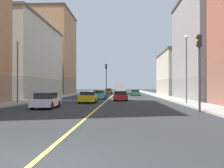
# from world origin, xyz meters

# --- Properties ---
(ground_plane) EXTENTS (400.00, 400.00, 0.00)m
(ground_plane) POSITION_xyz_m (0.00, 0.00, 0.00)
(ground_plane) COLOR #292D2F
(ground_plane) RESTS_ON ground
(sidewalk_left) EXTENTS (2.85, 168.00, 0.15)m
(sidewalk_left) POSITION_xyz_m (9.62, 49.00, 0.07)
(sidewalk_left) COLOR #9E9B93
(sidewalk_left) RESTS_ON ground
(sidewalk_right) EXTENTS (2.85, 168.00, 0.15)m
(sidewalk_right) POSITION_xyz_m (-9.62, 49.00, 0.07)
(sidewalk_right) COLOR #9E9B93
(sidewalk_right) RESTS_ON ground
(lane_center_stripe) EXTENTS (0.16, 154.00, 0.01)m
(lane_center_stripe) POSITION_xyz_m (0.00, 49.00, 0.01)
(lane_center_stripe) COLOR #E5D14C
(lane_center_stripe) RESTS_ON ground
(building_left_mid) EXTENTS (9.15, 17.46, 15.37)m
(building_left_mid) POSITION_xyz_m (15.48, 33.03, 7.69)
(building_left_mid) COLOR slate
(building_left_mid) RESTS_ON ground
(building_left_far) EXTENTS (9.15, 19.00, 9.73)m
(building_left_far) POSITION_xyz_m (15.48, 54.54, 4.88)
(building_left_far) COLOR #9D9688
(building_left_far) RESTS_ON ground
(building_right_midblock) EXTENTS (9.15, 23.13, 13.22)m
(building_right_midblock) POSITION_xyz_m (-15.48, 39.69, 6.62)
(building_right_midblock) COLOR #9D9688
(building_right_midblock) RESTS_ON ground
(building_right_distant) EXTENTS (9.15, 16.15, 20.87)m
(building_right_distant) POSITION_xyz_m (-15.48, 60.68, 10.45)
(building_right_distant) COLOR #8F6B4F
(building_right_distant) RESTS_ON ground
(traffic_light_left_near) EXTENTS (0.40, 0.32, 5.67)m
(traffic_light_left_near) POSITION_xyz_m (7.78, 13.27, 3.69)
(traffic_light_left_near) COLOR #2D2D2D
(traffic_light_left_near) RESTS_ON ground
(traffic_light_median_far) EXTENTS (0.40, 0.32, 5.91)m
(traffic_light_median_far) POSITION_xyz_m (-0.75, 40.39, 3.83)
(traffic_light_median_far) COLOR #2D2D2D
(traffic_light_median_far) RESTS_ON ground
(street_lamp_left_near) EXTENTS (0.36, 0.36, 7.08)m
(street_lamp_left_near) POSITION_xyz_m (8.79, 21.47, 4.45)
(street_lamp_left_near) COLOR #4C4C51
(street_lamp_left_near) RESTS_ON ground
(street_lamp_right_near) EXTENTS (0.36, 0.36, 6.57)m
(street_lamp_right_near) POSITION_xyz_m (-8.79, 20.81, 4.17)
(street_lamp_right_near) COLOR #4C4C51
(street_lamp_right_near) RESTS_ON ground
(car_red) EXTENTS (2.01, 4.06, 1.29)m
(car_red) POSITION_xyz_m (1.85, 29.51, 0.62)
(car_red) COLOR red
(car_red) RESTS_ON ground
(car_yellow) EXTENTS (2.01, 4.52, 1.30)m
(car_yellow) POSITION_xyz_m (-1.86, 24.44, 0.65)
(car_yellow) COLOR gold
(car_yellow) RESTS_ON ground
(car_teal) EXTENTS (1.91, 4.14, 1.36)m
(car_teal) POSITION_xyz_m (-1.36, 32.86, 0.67)
(car_teal) COLOR #196670
(car_teal) RESTS_ON ground
(car_green) EXTENTS (1.93, 4.44, 1.26)m
(car_green) POSITION_xyz_m (4.78, 49.27, 0.62)
(car_green) COLOR #1E6B38
(car_green) RESTS_ON ground
(car_orange) EXTENTS (1.99, 4.17, 1.39)m
(car_orange) POSITION_xyz_m (-1.81, 68.03, 0.67)
(car_orange) COLOR orange
(car_orange) RESTS_ON ground
(car_white) EXTENTS (1.83, 4.20, 1.35)m
(car_white) POSITION_xyz_m (-4.45, 16.28, 0.66)
(car_white) COLOR white
(car_white) RESTS_ON ground
(box_truck) EXTENTS (2.41, 6.72, 3.09)m
(box_truck) POSITION_xyz_m (1.64, 58.43, 1.66)
(box_truck) COLOR navy
(box_truck) RESTS_ON ground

